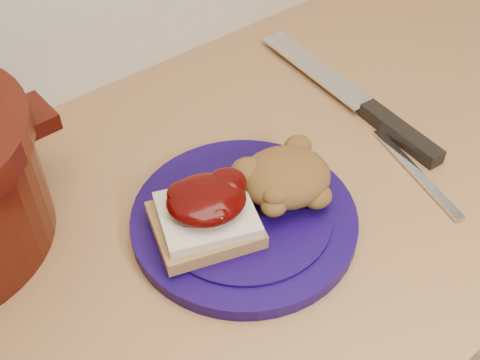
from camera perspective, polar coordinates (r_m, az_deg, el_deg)
plate at (r=0.68m, az=0.39°, el=-3.76°), size 0.34×0.34×0.02m
sandwich at (r=0.64m, az=-3.25°, el=-3.12°), size 0.13×0.12×0.05m
stuffing_mound at (r=0.68m, az=4.31°, el=0.29°), size 0.13×0.12×0.05m
chef_knife at (r=0.84m, az=12.70°, el=6.14°), size 0.06×0.35×0.02m
butter_knife at (r=0.77m, az=16.34°, el=0.73°), size 0.06×0.17×0.00m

